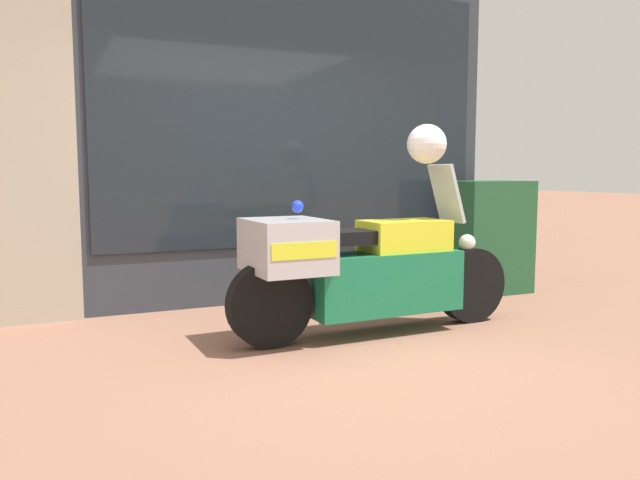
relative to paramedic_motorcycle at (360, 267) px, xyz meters
name	(u,v)px	position (x,y,z in m)	size (l,w,h in m)	color
ground_plane	(345,350)	(-0.28, -0.32, -0.53)	(60.00, 60.00, 0.00)	#8E604C
shop_building	(216,119)	(-0.66, 1.68, 1.23)	(5.01, 0.55, 3.51)	#333842
window_display	(288,250)	(0.08, 1.71, -0.07)	(3.68, 0.30, 1.96)	slate
paramedic_motorcycle	(360,267)	(0.00, 0.00, 0.00)	(2.44, 0.66, 1.32)	black
utility_cabinet	(488,237)	(2.06, 1.02, 0.05)	(0.81, 0.55, 1.17)	#235633
white_helmet	(427,144)	(0.59, 0.01, 0.94)	(0.31, 0.31, 0.31)	white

